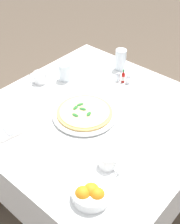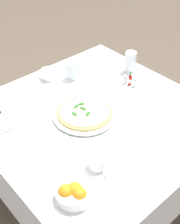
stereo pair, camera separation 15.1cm
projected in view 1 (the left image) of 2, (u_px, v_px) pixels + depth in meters
ground_plane at (94, 198)px, 1.99m from camera, size 8.00×8.00×0.00m
dining_table at (95, 133)px, 1.62m from camera, size 1.09×1.09×0.72m
pizza_plate at (85, 114)px, 1.52m from camera, size 0.32×0.32×0.02m
pizza at (84, 112)px, 1.51m from camera, size 0.28×0.28×0.02m
coffee_cup_near_right at (40, 78)px, 1.73m from camera, size 0.13×0.13×0.07m
coffee_cup_right_edge at (108, 161)px, 1.25m from camera, size 0.13×0.13×0.07m
water_glass_back_corner at (65, 73)px, 1.75m from camera, size 0.07×0.07×0.10m
water_glass_left_edge at (121, 61)px, 1.84m from camera, size 0.07×0.07×0.13m
napkin_folded at (0, 125)px, 1.46m from camera, size 0.24×0.17×0.02m
dinner_knife at (0, 123)px, 1.45m from camera, size 0.20×0.05×0.01m
citrus_bowl at (91, 193)px, 1.13m from camera, size 0.15×0.15×0.07m
hot_sauce_bottle at (123, 77)px, 1.74m from camera, size 0.02×0.02×0.08m
salt_shaker at (128, 79)px, 1.73m from camera, size 0.03×0.03×0.06m
pepper_shaker at (118, 77)px, 1.75m from camera, size 0.03×0.03×0.06m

